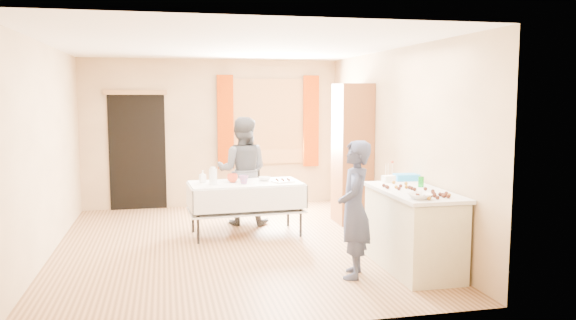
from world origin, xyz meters
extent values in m
cube|color=#9E7047|center=(0.00, 0.00, -0.01)|extent=(4.50, 5.50, 0.02)
cube|color=white|center=(0.00, 0.00, 2.61)|extent=(4.50, 5.50, 0.02)
cube|color=tan|center=(0.00, 2.76, 1.30)|extent=(4.50, 0.02, 2.60)
cube|color=tan|center=(0.00, -2.76, 1.30)|extent=(4.50, 0.02, 2.60)
cube|color=tan|center=(-2.26, 0.00, 1.30)|extent=(0.02, 5.50, 2.60)
cube|color=tan|center=(2.26, 0.00, 1.30)|extent=(0.02, 5.50, 2.60)
cube|color=olive|center=(1.00, 2.72, 1.50)|extent=(1.32, 0.06, 1.52)
cube|color=white|center=(1.00, 2.71, 1.50)|extent=(1.20, 0.02, 1.40)
cube|color=#9C2F00|center=(0.22, 2.67, 1.50)|extent=(0.28, 0.06, 1.65)
cube|color=#9C2F00|center=(1.78, 2.67, 1.50)|extent=(0.28, 0.06, 1.65)
cube|color=black|center=(-1.30, 2.73, 1.00)|extent=(0.95, 0.04, 2.00)
cube|color=olive|center=(-1.30, 2.70, 2.02)|extent=(1.05, 0.06, 0.08)
cube|color=brown|center=(1.99, 0.96, 1.07)|extent=(0.50, 0.60, 2.15)
cube|color=beige|center=(1.89, -1.46, 0.43)|extent=(0.64, 1.40, 0.86)
cube|color=silver|center=(1.89, -1.46, 0.89)|extent=(0.69, 1.46, 0.04)
cube|color=silver|center=(0.26, 0.52, 0.73)|extent=(1.59, 0.86, 0.04)
cube|color=black|center=(0.44, 1.46, 0.41)|extent=(0.43, 0.43, 0.05)
cube|color=black|center=(0.46, 1.63, 0.65)|extent=(0.38, 0.09, 0.54)
imported|color=#252B48|center=(1.15, -1.58, 0.75)|extent=(0.78, 0.72, 1.49)
imported|color=black|center=(0.31, 1.20, 0.82)|extent=(1.14, 1.06, 1.65)
cylinder|color=green|center=(2.06, -1.28, 0.97)|extent=(0.08, 0.08, 0.12)
imported|color=white|center=(1.71, -1.98, 0.94)|extent=(0.26, 0.26, 0.06)
cube|color=white|center=(1.84, -0.85, 0.95)|extent=(0.16, 0.12, 0.08)
cube|color=#2090ED|center=(2.12, -0.76, 0.95)|extent=(0.32, 0.22, 0.08)
cylinder|color=silver|center=(-0.20, 0.42, 0.86)|extent=(0.12, 0.12, 0.22)
imported|color=#C03A1D|center=(0.08, 0.56, 0.81)|extent=(0.17, 0.17, 0.12)
imported|color=red|center=(0.22, 0.39, 0.81)|extent=(0.16, 0.16, 0.12)
imported|color=white|center=(0.55, 0.63, 0.78)|extent=(0.26, 0.26, 0.05)
cube|color=white|center=(0.78, 0.43, 0.76)|extent=(0.33, 0.28, 0.02)
imported|color=white|center=(-0.33, 0.64, 0.84)|extent=(0.13, 0.13, 0.17)
sphere|color=#3F2314|center=(1.95, -1.12, 0.93)|extent=(0.04, 0.04, 0.04)
sphere|color=black|center=(1.87, -1.53, 0.93)|extent=(0.04, 0.04, 0.04)
sphere|color=black|center=(1.81, -1.27, 0.93)|extent=(0.04, 0.04, 0.04)
sphere|color=black|center=(1.72, -1.88, 0.93)|extent=(0.04, 0.04, 0.04)
sphere|color=black|center=(1.89, -1.89, 0.93)|extent=(0.04, 0.04, 0.04)
sphere|color=black|center=(2.03, -1.93, 0.93)|extent=(0.04, 0.04, 0.04)
sphere|color=#3F2314|center=(1.84, -1.01, 0.93)|extent=(0.04, 0.04, 0.04)
sphere|color=black|center=(1.80, -2.03, 0.93)|extent=(0.04, 0.04, 0.04)
sphere|color=black|center=(2.01, -2.02, 0.93)|extent=(0.04, 0.04, 0.04)
sphere|color=black|center=(2.00, -1.91, 0.93)|extent=(0.04, 0.04, 0.04)
sphere|color=black|center=(1.87, -1.39, 0.93)|extent=(0.04, 0.04, 0.04)
sphere|color=black|center=(1.87, -2.05, 0.93)|extent=(0.04, 0.04, 0.04)
sphere|color=#3F2314|center=(1.77, -2.07, 0.93)|extent=(0.04, 0.04, 0.04)
sphere|color=black|center=(1.71, -1.45, 0.93)|extent=(0.04, 0.04, 0.04)
sphere|color=black|center=(1.98, -1.98, 0.93)|extent=(0.04, 0.04, 0.04)
sphere|color=black|center=(1.77, -1.79, 0.93)|extent=(0.04, 0.04, 0.04)
sphere|color=black|center=(2.09, -1.84, 0.93)|extent=(0.04, 0.04, 0.04)
sphere|color=black|center=(1.73, -1.90, 0.93)|extent=(0.04, 0.04, 0.04)
sphere|color=#3F2314|center=(1.84, -1.36, 0.93)|extent=(0.04, 0.04, 0.04)
sphere|color=black|center=(1.95, -1.80, 0.93)|extent=(0.04, 0.04, 0.04)
sphere|color=black|center=(1.77, -1.98, 0.93)|extent=(0.04, 0.04, 0.04)
sphere|color=black|center=(1.90, -1.94, 0.93)|extent=(0.04, 0.04, 0.04)
sphere|color=black|center=(1.87, -1.45, 0.93)|extent=(0.04, 0.04, 0.04)
sphere|color=black|center=(1.64, -1.20, 0.93)|extent=(0.04, 0.04, 0.04)
sphere|color=#3F2314|center=(1.73, -1.34, 0.93)|extent=(0.04, 0.04, 0.04)
sphere|color=black|center=(1.94, -1.85, 0.93)|extent=(0.04, 0.04, 0.04)
sphere|color=black|center=(1.99, -1.88, 0.93)|extent=(0.04, 0.04, 0.04)
sphere|color=black|center=(1.71, -1.84, 0.93)|extent=(0.04, 0.04, 0.04)
sphere|color=black|center=(2.01, -1.68, 0.93)|extent=(0.04, 0.04, 0.04)
sphere|color=black|center=(2.00, -1.52, 0.93)|extent=(0.04, 0.04, 0.04)
sphere|color=#3F2314|center=(2.06, -1.95, 0.93)|extent=(0.04, 0.04, 0.04)
sphere|color=black|center=(1.63, -1.29, 0.93)|extent=(0.04, 0.04, 0.04)
sphere|color=black|center=(1.63, -1.34, 0.93)|extent=(0.04, 0.04, 0.04)
camera|label=1|loc=(-0.83, -7.23, 1.97)|focal=35.00mm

